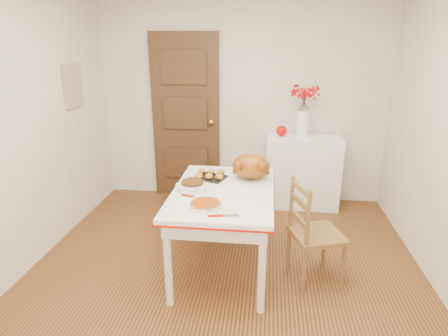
# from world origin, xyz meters

# --- Properties ---
(floor) EXTENTS (3.50, 4.00, 0.00)m
(floor) POSITION_xyz_m (0.00, 0.00, 0.00)
(floor) COLOR #42250F
(floor) RESTS_ON ground
(wall_back) EXTENTS (3.50, 0.00, 2.50)m
(wall_back) POSITION_xyz_m (0.00, 2.00, 1.25)
(wall_back) COLOR beige
(wall_back) RESTS_ON ground
(door_back) EXTENTS (0.85, 0.06, 2.06)m
(door_back) POSITION_xyz_m (-0.70, 1.97, 1.03)
(door_back) COLOR #392411
(door_back) RESTS_ON ground
(photo_board) EXTENTS (0.03, 0.35, 0.45)m
(photo_board) POSITION_xyz_m (-1.73, 1.20, 1.50)
(photo_board) COLOR beige
(photo_board) RESTS_ON ground
(sideboard) EXTENTS (0.88, 0.39, 0.88)m
(sideboard) POSITION_xyz_m (0.77, 1.78, 0.44)
(sideboard) COLOR white
(sideboard) RESTS_ON floor
(kitchen_table) EXTENTS (0.86, 1.26, 0.75)m
(kitchen_table) POSITION_xyz_m (-0.02, 0.31, 0.38)
(kitchen_table) COLOR white
(kitchen_table) RESTS_ON floor
(chair_oak) EXTENTS (0.50, 0.50, 0.90)m
(chair_oak) POSITION_xyz_m (0.77, 0.23, 0.45)
(chair_oak) COLOR brown
(chair_oak) RESTS_ON floor
(berry_vase) EXTENTS (0.33, 0.33, 0.64)m
(berry_vase) POSITION_xyz_m (0.73, 1.78, 1.20)
(berry_vase) COLOR white
(berry_vase) RESTS_ON sideboard
(apple) EXTENTS (0.13, 0.13, 0.13)m
(apple) POSITION_xyz_m (0.49, 1.78, 0.94)
(apple) COLOR #B40C00
(apple) RESTS_ON sideboard
(turkey_platter) EXTENTS (0.40, 0.32, 0.25)m
(turkey_platter) POSITION_xyz_m (0.20, 0.56, 0.88)
(turkey_platter) COLOR #9D4F0D
(turkey_platter) RESTS_ON kitchen_table
(pumpkin_pie) EXTENTS (0.24, 0.24, 0.05)m
(pumpkin_pie) POSITION_xyz_m (-0.12, -0.04, 0.78)
(pumpkin_pie) COLOR #8F3807
(pumpkin_pie) RESTS_ON kitchen_table
(stuffing_dish) EXTENTS (0.34, 0.30, 0.11)m
(stuffing_dish) POSITION_xyz_m (-0.27, 0.25, 0.81)
(stuffing_dish) COLOR #3F230B
(stuffing_dish) RESTS_ON kitchen_table
(rolls_tray) EXTENTS (0.32, 0.28, 0.07)m
(rolls_tray) POSITION_xyz_m (-0.18, 0.58, 0.79)
(rolls_tray) COLOR #BB7C20
(rolls_tray) RESTS_ON kitchen_table
(pie_server) EXTENTS (0.24, 0.11, 0.01)m
(pie_server) POSITION_xyz_m (0.04, -0.19, 0.76)
(pie_server) COLOR silver
(pie_server) RESTS_ON kitchen_table
(carving_knife) EXTENTS (0.28, 0.16, 0.01)m
(carving_knife) POSITION_xyz_m (-0.21, 0.11, 0.76)
(carving_knife) COLOR silver
(carving_knife) RESTS_ON kitchen_table
(drinking_glass) EXTENTS (0.07, 0.07, 0.11)m
(drinking_glass) POSITION_xyz_m (0.05, 0.78, 0.81)
(drinking_glass) COLOR white
(drinking_glass) RESTS_ON kitchen_table
(shaker_pair) EXTENTS (0.10, 0.06, 0.10)m
(shaker_pair) POSITION_xyz_m (0.32, 0.77, 0.80)
(shaker_pair) COLOR white
(shaker_pair) RESTS_ON kitchen_table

